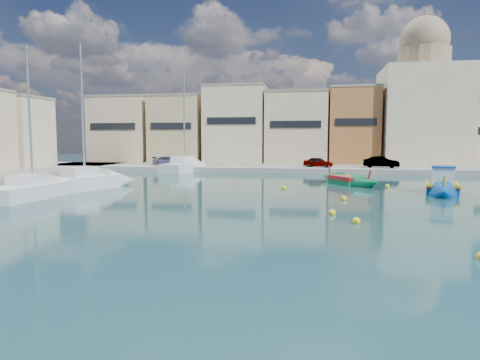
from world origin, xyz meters
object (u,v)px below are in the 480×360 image
(luzzu_green, at_px, (348,181))
(luzzu_blue_cabin, at_px, (442,188))
(yacht_midnorth, at_px, (100,182))
(yacht_mid, at_px, (47,189))
(yacht_north, at_px, (191,167))
(church_block, at_px, (422,102))

(luzzu_green, bearing_deg, luzzu_blue_cabin, -38.52)
(yacht_midnorth, distance_m, yacht_mid, 4.96)
(yacht_north, xyz_separation_m, yacht_midnorth, (-2.16, -17.62, -0.02))
(luzzu_blue_cabin, height_order, yacht_mid, yacht_mid)
(yacht_midnorth, bearing_deg, luzzu_green, 17.02)
(church_block, relative_size, luzzu_green, 2.55)
(luzzu_blue_cabin, relative_size, yacht_mid, 0.83)
(church_block, bearing_deg, yacht_mid, -133.72)
(luzzu_blue_cabin, distance_m, yacht_midnorth, 25.01)
(luzzu_green, relative_size, yacht_mid, 0.73)
(yacht_midnorth, xyz_separation_m, yacht_mid, (-1.25, -4.80, -0.05))
(church_block, xyz_separation_m, yacht_midnorth, (-29.69, -27.55, -7.96))
(church_block, xyz_separation_m, yacht_mid, (-30.93, -32.35, -8.01))
(luzzu_blue_cabin, relative_size, yacht_north, 0.71)
(luzzu_blue_cabin, xyz_separation_m, luzzu_green, (-6.01, 4.78, -0.10))
(luzzu_blue_cabin, relative_size, luzzu_green, 1.13)
(luzzu_green, xyz_separation_m, yacht_north, (-16.82, 11.81, 0.21))
(luzzu_green, distance_m, yacht_midnorth, 19.86)
(church_block, bearing_deg, yacht_midnorth, -137.14)
(church_block, bearing_deg, luzzu_blue_cabin, -100.04)
(luzzu_blue_cabin, xyz_separation_m, yacht_midnorth, (-24.99, -1.03, 0.10))
(church_block, distance_m, luzzu_green, 25.56)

